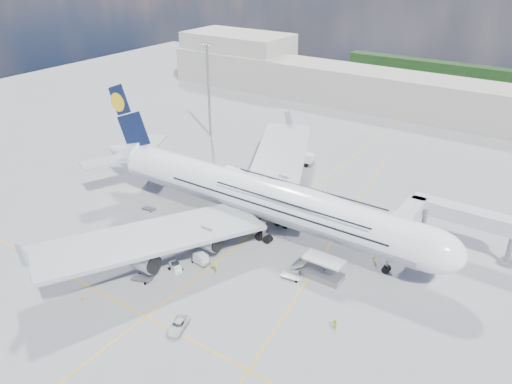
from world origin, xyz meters
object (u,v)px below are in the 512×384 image
Objects in this scene: airliner at (261,197)px; cone_wing_left_outer at (265,154)px; dolly_nose_far at (291,276)px; crew_tug at (215,268)px; dolly_back at (149,209)px; crew_wing at (210,233)px; cone_tail at (138,171)px; crew_nose at (374,258)px; service_van at (178,326)px; cargo_loader at (322,271)px; catering_truck_inner at (235,180)px; cone_wing_right_inner at (201,233)px; dolly_nose_near at (201,259)px; dolly_row_a at (160,224)px; cone_wing_right_outer at (83,298)px; jet_bridge at (441,217)px; catering_truck_outer at (298,156)px; dolly_row_c at (168,226)px; baggage_tug at (175,267)px; cone_nose at (448,269)px; cone_wing_left_inner at (267,206)px; crew_van at (303,264)px; dolly_row_b at (142,278)px; light_mast at (209,89)px; crew_loader at (335,325)px.

airliner is 135.63× the size of cone_wing_left_outer.
dolly_nose_far is 12.55m from crew_tug.
crew_wing is at bearing -7.10° from dolly_back.
crew_nose is at bearing -3.40° from cone_tail.
cargo_loader is at bearing 47.03° from service_van.
catering_truck_inner reaches higher than cone_wing_right_inner.
dolly_nose_near is 1.74× the size of crew_wing.
dolly_nose_far is (28.78, 0.26, -0.57)m from dolly_row_a.
cone_wing_right_outer is at bearing -137.42° from cargo_loader.
cone_tail is at bearing -175.42° from jet_bridge.
catering_truck_outer reaches higher than dolly_back.
dolly_row_c is 0.75× the size of service_van.
dolly_row_c reaches higher than service_van.
baggage_tug is 5.72× the size of cone_nose.
airliner is 10.98m from cone_wing_left_inner.
dolly_back is 1.73× the size of crew_van.
cone_nose is at bearing 30.61° from dolly_row_c.
service_van is 16.82m from cone_wing_right_outer.
cone_tail is (-34.24, 24.49, -0.44)m from baggage_tug.
jet_bridge is 5.22× the size of dolly_row_b.
cone_wing_right_inner is at bearing -97.86° from catering_truck_outer.
catering_truck_inner is at bearing 131.86° from baggage_tug.
service_van is (12.48, -5.31, 0.25)m from dolly_row_b.
dolly_nose_far is at bearing -143.63° from cargo_loader.
crew_nose is (24.03, 17.05, -0.28)m from dolly_nose_near.
cone_wing_left_inner reaches higher than dolly_nose_far.
cargo_loader is 37.59m from cone_wing_right_outer.
cone_wing_left_outer is at bearing 157.29° from jet_bridge.
dolly_row_b is at bearing -95.23° from baggage_tug.
dolly_back is at bearing 165.41° from crew_nose.
dolly_back is at bearing -164.46° from airliner.
cone_wing_right_inner is at bearing -137.22° from airliner.
dolly_back is (-23.13, -6.43, -6.57)m from airliner.
crew_wing is at bearing -159.96° from cone_nose.
service_van is 8.74× the size of cone_wing_right_inner.
cone_wing_left_inner is (10.47, 18.33, -0.78)m from dolly_row_c.
light_mast is at bearing 113.34° from cone_wing_right_outer.
dolly_nose_far is 6.78× the size of cone_wing_right_inner.
airliner is 25.84m from dolly_row_b.
dolly_nose_near is 19.55m from cone_wing_right_outer.
crew_loader reaches higher than cone_wing_left_outer.
dolly_nose_far is 2.23× the size of crew_van.
airliner is 29.69× the size of dolly_back.
cone_nose is at bearing -39.95° from catering_truck_outer.
catering_truck_inner is 4.57× the size of crew_nose.
crew_loader is (38.44, -28.80, -1.10)m from catering_truck_inner.
dolly_nose_far is at bearing -40.44° from light_mast.
light_mast reaches higher than service_van.
cone_wing_right_outer is (-27.67, -25.43, -1.00)m from cargo_loader.
dolly_row_c is 5.99× the size of cone_wing_left_inner.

